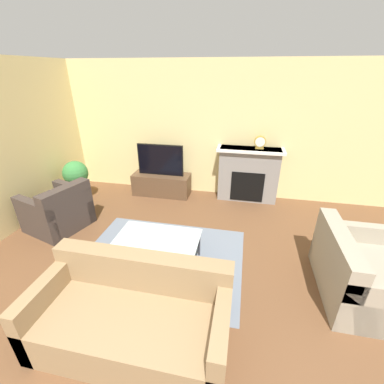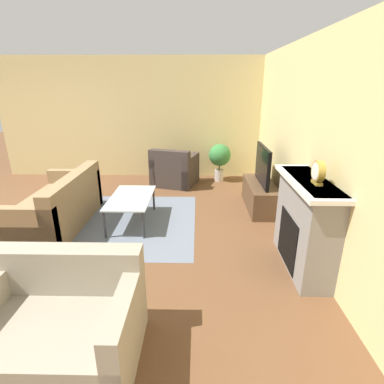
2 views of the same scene
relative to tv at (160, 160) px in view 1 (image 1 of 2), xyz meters
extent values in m
cube|color=beige|center=(0.98, 0.35, 0.56)|extent=(8.99, 0.06, 2.70)
cube|color=slate|center=(0.65, -2.08, -0.79)|extent=(2.33, 1.83, 0.00)
cube|color=gray|center=(1.82, 0.14, -0.24)|extent=(1.18, 0.35, 1.10)
cube|color=black|center=(1.82, -0.04, -0.44)|extent=(0.65, 0.01, 0.62)
cube|color=white|center=(1.82, 0.11, 0.29)|extent=(1.30, 0.41, 0.05)
cube|color=brown|center=(0.00, 0.00, -0.56)|extent=(1.23, 0.47, 0.46)
cube|color=black|center=(0.00, 0.00, 0.00)|extent=(0.97, 0.05, 0.65)
cube|color=black|center=(0.00, -0.02, 0.00)|extent=(0.93, 0.01, 0.61)
cube|color=#8C704C|center=(0.77, -3.34, -0.58)|extent=(1.87, 0.90, 0.42)
cube|color=#8C704C|center=(0.77, -2.99, -0.17)|extent=(1.87, 0.20, 0.40)
cube|color=#8C704C|center=(-0.10, -3.34, -0.46)|extent=(0.14, 0.90, 0.66)
cube|color=#8C704C|center=(1.63, -3.34, -0.46)|extent=(0.14, 0.90, 0.66)
cube|color=#9E937F|center=(3.22, -2.20, -0.58)|extent=(0.92, 1.24, 0.42)
cube|color=#9E937F|center=(2.86, -2.20, -0.17)|extent=(0.20, 1.24, 0.40)
cube|color=#9E937F|center=(3.22, -1.65, -0.46)|extent=(0.92, 0.14, 0.66)
cube|color=#3D332D|center=(-1.36, -1.61, -0.58)|extent=(1.06, 1.07, 0.42)
cube|color=#3D332D|center=(-1.05, -1.71, -0.17)|extent=(0.44, 0.89, 0.40)
cube|color=#3D332D|center=(-1.25, -1.26, -0.46)|extent=(0.85, 0.37, 0.66)
cube|color=#3D332D|center=(-1.46, -1.96, -0.46)|extent=(0.85, 0.37, 0.66)
cylinder|color=#333338|center=(0.12, -2.44, -0.58)|extent=(0.04, 0.04, 0.41)
cylinder|color=#333338|center=(1.17, -2.44, -0.58)|extent=(0.04, 0.04, 0.41)
cylinder|color=#333338|center=(0.12, -1.88, -0.58)|extent=(0.04, 0.04, 0.41)
cylinder|color=#333338|center=(1.17, -1.88, -0.58)|extent=(0.04, 0.04, 0.41)
cube|color=silver|center=(0.65, -2.16, -0.36)|extent=(1.13, 0.63, 0.02)
cylinder|color=beige|center=(-1.61, -0.62, -0.66)|extent=(0.20, 0.20, 0.26)
cylinder|color=#4C3823|center=(-1.61, -0.62, -0.46)|extent=(0.03, 0.03, 0.15)
sphere|color=#387F3D|center=(-1.61, -0.62, -0.19)|extent=(0.49, 0.49, 0.49)
cube|color=#B79338|center=(1.99, 0.14, 0.33)|extent=(0.16, 0.07, 0.03)
cylinder|color=#B79338|center=(1.99, 0.14, 0.46)|extent=(0.22, 0.07, 0.22)
cylinder|color=white|center=(1.99, 0.10, 0.46)|extent=(0.18, 0.00, 0.18)
camera|label=1|loc=(1.69, -4.89, 1.71)|focal=24.00mm
camera|label=2|loc=(5.01, -1.12, 1.30)|focal=28.00mm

